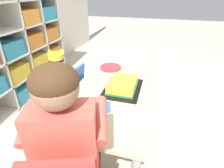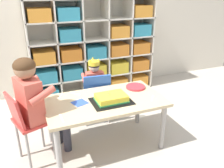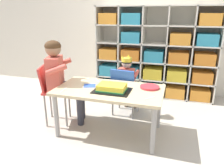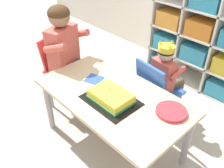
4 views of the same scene
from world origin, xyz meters
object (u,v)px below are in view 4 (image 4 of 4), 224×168
at_px(fork_near_cake_tray, 101,63).
at_px(fork_beside_plate_stack, 57,78).
at_px(adult_helper_seated, 69,50).
at_px(classroom_chair_blue, 156,88).
at_px(paper_plate_stack, 171,111).
at_px(fork_at_table_front_edge, 114,70).
at_px(activity_table, 112,101).
at_px(classroom_chair_adult_side, 61,65).
at_px(fork_near_child_seat, 148,139).
at_px(birthday_cake_on_tray, 111,97).
at_px(child_with_crown, 166,72).

relative_size(fork_near_cake_tray, fork_beside_plate_stack, 0.82).
bearing_deg(fork_beside_plate_stack, adult_helper_seated, -146.98).
bearing_deg(fork_near_cake_tray, classroom_chair_blue, -36.77).
relative_size(adult_helper_seated, paper_plate_stack, 4.86).
bearing_deg(fork_at_table_front_edge, activity_table, -169.93).
height_order(classroom_chair_adult_side, adult_helper_seated, adult_helper_seated).
distance_m(paper_plate_stack, fork_at_table_front_edge, 0.68).
bearing_deg(fork_near_child_seat, fork_beside_plate_stack, -49.18).
bearing_deg(adult_helper_seated, birthday_cake_on_tray, -119.06).
xyz_separation_m(activity_table, fork_near_child_seat, (0.48, -0.15, 0.07)).
xyz_separation_m(activity_table, child_with_crown, (0.07, 0.60, 0.04)).
bearing_deg(classroom_chair_blue, child_with_crown, -89.45).
bearing_deg(adult_helper_seated, paper_plate_stack, -104.12).
xyz_separation_m(classroom_chair_blue, fork_near_cake_tray, (-0.47, -0.24, 0.15)).
distance_m(birthday_cake_on_tray, paper_plate_stack, 0.44).
distance_m(adult_helper_seated, paper_plate_stack, 1.11).
height_order(adult_helper_seated, fork_near_child_seat, adult_helper_seated).
distance_m(adult_helper_seated, fork_near_cake_tray, 0.32).
relative_size(birthday_cake_on_tray, fork_at_table_front_edge, 3.20).
distance_m(activity_table, fork_beside_plate_stack, 0.52).
bearing_deg(activity_table, fork_near_child_seat, -17.02).
distance_m(adult_helper_seated, fork_near_child_seat, 1.17).
distance_m(adult_helper_seated, fork_at_table_front_edge, 0.47).
bearing_deg(child_with_crown, fork_near_cake_tray, 42.56).
bearing_deg(child_with_crown, fork_near_child_seat, 125.09).
height_order(classroom_chair_blue, fork_near_cake_tray, classroom_chair_blue).
bearing_deg(paper_plate_stack, fork_near_cake_tray, 174.09).
bearing_deg(fork_beside_plate_stack, classroom_chair_blue, 139.24).
relative_size(classroom_chair_adult_side, fork_near_cake_tray, 6.22).
bearing_deg(child_with_crown, paper_plate_stack, 135.73).
bearing_deg(fork_at_table_front_edge, child_with_crown, -75.76).
height_order(birthday_cake_on_tray, fork_beside_plate_stack, birthday_cake_on_tray).
distance_m(classroom_chair_adult_side, adult_helper_seated, 0.23).
bearing_deg(activity_table, classroom_chair_adult_side, 177.89).
distance_m(classroom_chair_blue, child_with_crown, 0.17).
relative_size(paper_plate_stack, fork_near_child_seat, 1.93).
xyz_separation_m(classroom_chair_adult_side, fork_near_child_seat, (1.25, -0.18, 0.09)).
bearing_deg(fork_near_child_seat, child_with_crown, -113.06).
bearing_deg(child_with_crown, fork_beside_plate_stack, 61.43).
bearing_deg(fork_near_cake_tray, fork_beside_plate_stack, -162.53).
relative_size(fork_near_cake_tray, fork_at_table_front_edge, 0.95).
distance_m(adult_helper_seated, fork_beside_plate_stack, 0.33).
xyz_separation_m(paper_plate_stack, fork_near_cake_tray, (-0.85, 0.09, -0.01)).
bearing_deg(birthday_cake_on_tray, fork_near_cake_tray, 146.49).
relative_size(child_with_crown, paper_plate_stack, 3.83).
bearing_deg(child_with_crown, fork_at_table_front_edge, 54.35).
height_order(classroom_chair_blue, paper_plate_stack, classroom_chair_blue).
relative_size(activity_table, fork_at_table_front_edge, 9.59).
height_order(classroom_chair_adult_side, fork_beside_plate_stack, classroom_chair_adult_side).
bearing_deg(classroom_chair_adult_side, child_with_crown, -74.76).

